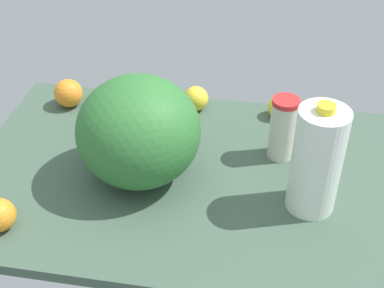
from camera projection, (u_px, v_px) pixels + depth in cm
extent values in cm
cube|color=#3F5746|center=(192.00, 178.00, 143.34)|extent=(120.00, 76.00, 3.00)
cylinder|color=beige|center=(283.00, 130.00, 143.82)|extent=(7.12, 7.12, 16.86)
cylinder|color=red|center=(286.00, 102.00, 138.30)|extent=(7.33, 7.33, 1.40)
ellipsoid|color=#2F7031|center=(139.00, 131.00, 133.72)|extent=(31.37, 31.37, 28.28)
cylinder|color=white|center=(317.00, 161.00, 124.66)|extent=(11.89, 11.89, 27.77)
cylinder|color=yellow|center=(326.00, 108.00, 115.72)|extent=(4.16, 4.16, 1.80)
sphere|color=yellow|center=(279.00, 107.00, 162.04)|extent=(6.83, 6.83, 6.83)
sphere|color=orange|center=(68.00, 93.00, 166.55)|extent=(8.84, 8.84, 8.84)
sphere|color=yellow|center=(196.00, 98.00, 165.18)|extent=(7.67, 7.67, 7.67)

